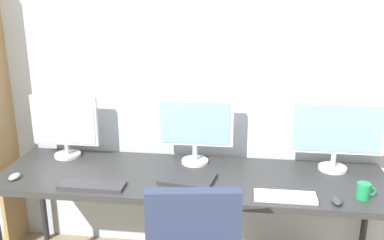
# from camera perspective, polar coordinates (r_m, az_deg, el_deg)

# --- Properties ---
(wall_back) EXTENTS (4.84, 0.10, 2.60)m
(wall_back) POSITION_cam_1_polar(r_m,az_deg,el_deg) (2.87, 0.94, 6.17)
(wall_back) COLOR silver
(wall_back) RESTS_ON ground_plane
(desk) EXTENTS (2.44, 0.68, 0.74)m
(desk) POSITION_cam_1_polar(r_m,az_deg,el_deg) (2.67, -0.14, -8.51)
(desk) COLOR #333333
(desk) RESTS_ON ground_plane
(monitor_left) EXTENTS (0.46, 0.18, 0.44)m
(monitor_left) POSITION_cam_1_polar(r_m,az_deg,el_deg) (2.99, -16.91, -0.57)
(monitor_left) COLOR silver
(monitor_left) RESTS_ON desk
(monitor_center) EXTENTS (0.50, 0.18, 0.44)m
(monitor_center) POSITION_cam_1_polar(r_m,az_deg,el_deg) (2.75, 0.43, -0.98)
(monitor_center) COLOR silver
(monitor_center) RESTS_ON desk
(monitor_right) EXTENTS (0.60, 0.18, 0.45)m
(monitor_right) POSITION_cam_1_polar(r_m,az_deg,el_deg) (2.80, 19.04, -1.53)
(monitor_right) COLOR silver
(monitor_right) RESTS_ON desk
(keyboard_left) EXTENTS (0.39, 0.13, 0.02)m
(keyboard_left) POSITION_cam_1_polar(r_m,az_deg,el_deg) (2.57, -13.45, -8.64)
(keyboard_left) COLOR #38383D
(keyboard_left) RESTS_ON desk
(keyboard_right) EXTENTS (0.34, 0.13, 0.02)m
(keyboard_right) POSITION_cam_1_polar(r_m,az_deg,el_deg) (2.43, 12.56, -10.13)
(keyboard_right) COLOR silver
(keyboard_right) RESTS_ON desk
(mouse_left_side) EXTENTS (0.06, 0.10, 0.03)m
(mouse_left_side) POSITION_cam_1_polar(r_m,az_deg,el_deg) (2.45, 19.12, -10.33)
(mouse_left_side) COLOR #38383D
(mouse_left_side) RESTS_ON desk
(mouse_right_side) EXTENTS (0.06, 0.10, 0.03)m
(mouse_right_side) POSITION_cam_1_polar(r_m,az_deg,el_deg) (2.82, -23.00, -7.10)
(mouse_right_side) COLOR silver
(mouse_right_side) RESTS_ON desk
(laptop_closed) EXTENTS (0.35, 0.27, 0.02)m
(laptop_closed) POSITION_cam_1_polar(r_m,az_deg,el_deg) (2.58, -0.62, -8.00)
(laptop_closed) COLOR #2D2D2D
(laptop_closed) RESTS_ON desk
(coffee_mug) EXTENTS (0.11, 0.08, 0.09)m
(coffee_mug) POSITION_cam_1_polar(r_m,az_deg,el_deg) (2.55, 22.35, -8.91)
(coffee_mug) COLOR #1E8C4C
(coffee_mug) RESTS_ON desk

